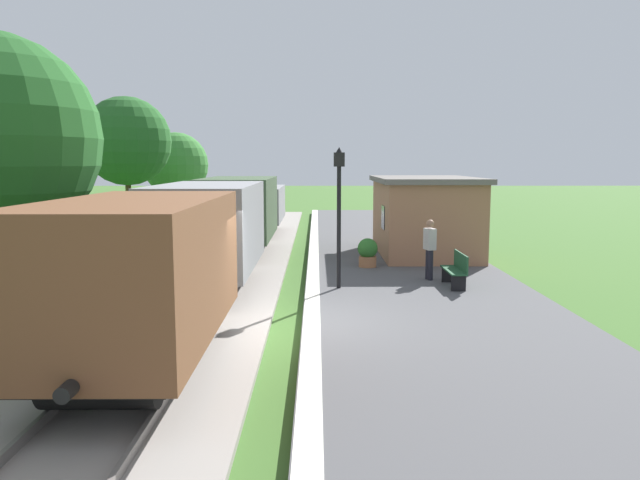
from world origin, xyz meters
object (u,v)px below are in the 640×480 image
bench_near_hut (456,269)px  tree_field_left (126,141)px  potted_planter (368,252)px  lamp_post_near (339,192)px  tree_trackside_far (38,179)px  freight_train (224,225)px  person_waiting (430,247)px  bench_down_platform (404,229)px  tree_field_distant (176,165)px  station_hut (424,215)px

bench_near_hut → tree_field_left: tree_field_left is taller
potted_planter → tree_field_left: 16.73m
lamp_post_near → tree_trackside_far: bearing=149.2°
freight_train → person_waiting: size_ratio=15.20×
bench_down_platform → potted_planter: 7.14m
person_waiting → lamp_post_near: 3.29m
lamp_post_near → tree_field_distant: size_ratio=0.70×
person_waiting → tree_trackside_far: tree_trackside_far is taller
bench_near_hut → tree_field_left: 20.39m
station_hut → tree_trackside_far: bearing=179.0°
tree_field_left → station_hut: bearing=-34.1°
freight_train → person_waiting: (6.10, -1.95, -0.44)m
freight_train → station_hut: station_hut is taller
bench_down_platform → tree_trackside_far: 14.47m
lamp_post_near → bench_down_platform: bearing=72.7°
tree_field_distant → tree_field_left: bearing=-101.0°
freight_train → person_waiting: freight_train is taller
bench_near_hut → bench_down_platform: 9.95m
person_waiting → tree_trackside_far: bearing=-35.4°
bench_near_hut → tree_trackside_far: size_ratio=0.34×
station_hut → bench_near_hut: size_ratio=3.87×
lamp_post_near → tree_field_distant: (-8.97, 20.98, 0.59)m
tree_trackside_far → bench_near_hut: bearing=-24.1°
bench_down_platform → freight_train: bearing=-133.5°
freight_train → tree_field_distant: (-5.48, 17.86, 1.77)m
tree_trackside_far → potted_planter: bearing=-14.6°
person_waiting → tree_field_distant: size_ratio=0.32×
tree_trackside_far → tree_field_left: size_ratio=0.65×
freight_train → person_waiting: bearing=-17.8°
person_waiting → lamp_post_near: (-2.61, -1.17, 1.62)m
bench_down_platform → tree_field_distant: tree_field_distant is taller
station_hut → potted_planter: (-2.27, -2.80, -0.93)m
person_waiting → tree_trackside_far: 14.32m
tree_field_distant → potted_planter: bearing=-60.5°
station_hut → bench_down_platform: bearing=92.2°
bench_down_platform → lamp_post_near: lamp_post_near is taller
station_hut → person_waiting: size_ratio=3.39×
station_hut → tree_field_left: tree_field_left is taller
potted_planter → tree_field_distant: (-10.01, 17.67, 2.67)m
bench_near_hut → tree_trackside_far: 15.26m
tree_field_left → tree_field_distant: tree_field_left is taller
bench_near_hut → tree_trackside_far: (-13.79, 6.15, 2.23)m
tree_field_distant → bench_near_hut: bearing=-59.7°
tree_trackside_far → tree_field_left: bearing=86.6°
freight_train → person_waiting: 6.42m
station_hut → lamp_post_near: lamp_post_near is taller
station_hut → tree_field_distant: 19.37m
freight_train → tree_trackside_far: (-7.14, 3.21, 1.33)m
lamp_post_near → tree_field_distant: tree_field_distant is taller
bench_near_hut → bench_down_platform: same height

